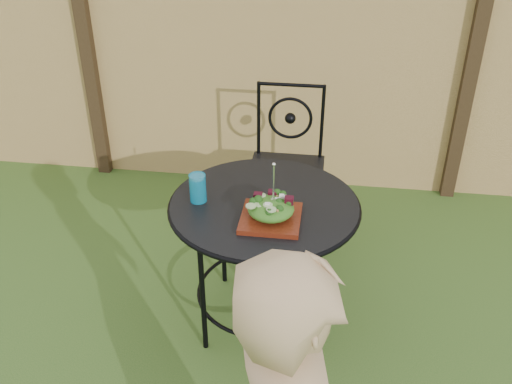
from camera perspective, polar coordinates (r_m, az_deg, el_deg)
fence at (r=3.99m, az=1.68°, el=13.27°), size 8.00×0.12×1.90m
patio_table at (r=2.79m, az=0.82°, el=-3.48°), size 0.92×0.92×0.72m
patio_chair at (r=3.57m, az=3.12°, el=3.19°), size 0.46×0.46×0.95m
salad_plate at (r=2.58m, az=1.49°, el=-2.64°), size 0.27×0.27×0.02m
salad at (r=2.56m, az=1.50°, el=-1.67°), size 0.21×0.21×0.08m
fork at (r=2.49m, az=1.77°, el=0.83°), size 0.01×0.01×0.18m
drinking_glass at (r=2.71m, az=-5.84°, el=0.41°), size 0.08×0.08×0.14m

